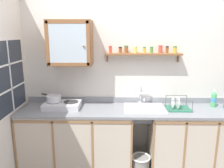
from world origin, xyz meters
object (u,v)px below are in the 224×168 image
Objects in this scene: hot_plate_stove at (62,105)px; wall_cabinet at (70,43)px; sink at (144,109)px; dish_rack at (178,107)px; saucepan at (54,98)px; trash_bin at (141,168)px; bottle_soda_green_0 at (214,99)px.

hot_plate_stove is 0.84× the size of wall_cabinet.
sink is 0.44m from dish_rack.
saucepan is 0.82× the size of trash_bin.
hot_plate_stove is 1.58× the size of saucepan.
saucepan is 0.53× the size of wall_cabinet.
hot_plate_stove is at bearing 169.13° from trash_bin.
bottle_soda_green_0 is 0.76× the size of dish_rack.
hot_plate_stove is at bearing -179.31° from sink.
hot_plate_stove is 1.29× the size of trash_bin.
wall_cabinet reaches higher than dish_rack.
hot_plate_stove is 0.83m from wall_cabinet.
wall_cabinet is 1.55× the size of trash_bin.
saucepan is at bearing 179.45° from sink.
saucepan is (-0.12, 0.02, 0.09)m from hot_plate_stove.
saucepan is 1.30× the size of bottle_soda_green_0.
saucepan is 1.00× the size of dish_rack.
sink is 1.75× the size of saucepan.
sink reaches higher than trash_bin.
bottle_soda_green_0 reaches higher than hot_plate_stove.
dish_rack is (1.52, -0.01, -0.01)m from hot_plate_stove.
bottle_soda_green_0 reaches higher than trash_bin.
hot_plate_stove is 1.33m from trash_bin.
trash_bin is at bearing -10.87° from hot_plate_stove.
saucepan is at bearing -178.29° from bottle_soda_green_0.
dish_rack reaches higher than hot_plate_stove.
dish_rack is at bearing -168.51° from bottle_soda_green_0.
hot_plate_stove reaches higher than trash_bin.
bottle_soda_green_0 is at bearing 2.50° from hot_plate_stove.
dish_rack reaches higher than trash_bin.
wall_cabinet is (0.13, 0.09, 0.81)m from hot_plate_stove.
dish_rack is (-0.51, -0.10, -0.07)m from bottle_soda_green_0.
wall_cabinet is (-1.91, 0.00, 0.74)m from bottle_soda_green_0.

